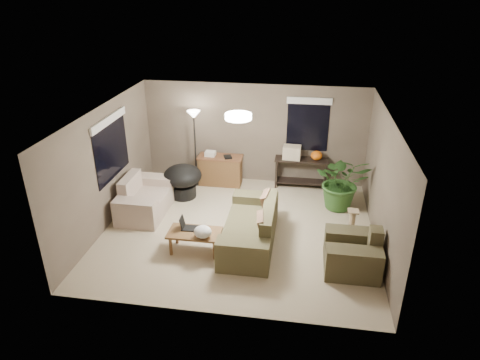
% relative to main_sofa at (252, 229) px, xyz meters
% --- Properties ---
extents(room_shell, '(5.50, 5.50, 5.50)m').
position_rel_main_sofa_xyz_m(room_shell, '(-0.33, 0.42, 0.96)').
color(room_shell, '#C4AE91').
rests_on(room_shell, ground).
extents(main_sofa, '(0.95, 2.20, 0.85)m').
position_rel_main_sofa_xyz_m(main_sofa, '(0.00, 0.00, 0.00)').
color(main_sofa, '#49442C').
rests_on(main_sofa, ground).
extents(throw_pillows, '(0.29, 1.37, 0.47)m').
position_rel_main_sofa_xyz_m(throw_pillows, '(0.26, 0.00, 0.36)').
color(throw_pillows, '#8C7251').
rests_on(throw_pillows, main_sofa).
extents(loveseat, '(0.90, 1.60, 0.85)m').
position_rel_main_sofa_xyz_m(loveseat, '(-2.52, 0.86, 0.00)').
color(loveseat, beige).
rests_on(loveseat, ground).
extents(armchair, '(0.95, 1.00, 0.85)m').
position_rel_main_sofa_xyz_m(armchair, '(1.89, -0.56, 0.00)').
color(armchair, '#453F29').
rests_on(armchair, ground).
extents(coffee_table, '(1.00, 0.55, 0.42)m').
position_rel_main_sofa_xyz_m(coffee_table, '(-1.03, -0.46, 0.06)').
color(coffee_table, brown).
rests_on(coffee_table, ground).
extents(laptop, '(0.36, 0.24, 0.24)m').
position_rel_main_sofa_xyz_m(laptop, '(-1.20, -0.36, 0.19)').
color(laptop, black).
rests_on(laptop, coffee_table).
extents(plastic_bag, '(0.38, 0.35, 0.23)m').
position_rel_main_sofa_xyz_m(plastic_bag, '(-0.83, -0.61, 0.24)').
color(plastic_bag, white).
rests_on(plastic_bag, coffee_table).
extents(desk, '(1.10, 0.50, 0.75)m').
position_rel_main_sofa_xyz_m(desk, '(-1.13, 2.53, 0.08)').
color(desk, brown).
rests_on(desk, ground).
extents(desk_papers, '(0.70, 0.29, 0.12)m').
position_rel_main_sofa_xyz_m(desk_papers, '(-1.29, 2.52, 0.51)').
color(desk_papers, silver).
rests_on(desk_papers, desk).
extents(console_table, '(1.30, 0.40, 0.75)m').
position_rel_main_sofa_xyz_m(console_table, '(0.88, 2.67, 0.14)').
color(console_table, black).
rests_on(console_table, ground).
extents(pumpkin, '(0.36, 0.36, 0.23)m').
position_rel_main_sofa_xyz_m(pumpkin, '(1.23, 2.67, 0.57)').
color(pumpkin, orange).
rests_on(pumpkin, console_table).
extents(cardboard_box, '(0.44, 0.34, 0.32)m').
position_rel_main_sofa_xyz_m(cardboard_box, '(0.63, 2.67, 0.61)').
color(cardboard_box, beige).
rests_on(cardboard_box, console_table).
extents(papasan_chair, '(1.11, 1.11, 0.80)m').
position_rel_main_sofa_xyz_m(papasan_chair, '(-1.87, 1.70, 0.17)').
color(papasan_chair, black).
rests_on(papasan_chair, ground).
extents(floor_lamp, '(0.32, 0.32, 1.91)m').
position_rel_main_sofa_xyz_m(floor_lamp, '(-1.74, 2.45, 1.30)').
color(floor_lamp, black).
rests_on(floor_lamp, ground).
extents(ceiling_fixture, '(0.50, 0.50, 0.10)m').
position_rel_main_sofa_xyz_m(ceiling_fixture, '(-0.33, 0.42, 2.15)').
color(ceiling_fixture, white).
rests_on(ceiling_fixture, room_shell).
extents(houseplant, '(1.18, 1.31, 1.02)m').
position_rel_main_sofa_xyz_m(houseplant, '(1.80, 1.72, 0.22)').
color(houseplant, '#2D5923').
rests_on(houseplant, ground).
extents(cat_scratching_post, '(0.32, 0.32, 0.50)m').
position_rel_main_sofa_xyz_m(cat_scratching_post, '(1.98, 0.70, -0.08)').
color(cat_scratching_post, tan).
rests_on(cat_scratching_post, ground).
extents(window_left, '(0.05, 1.56, 1.33)m').
position_rel_main_sofa_xyz_m(window_left, '(-3.06, 0.72, 1.49)').
color(window_left, black).
rests_on(window_left, room_shell).
extents(window_back, '(1.06, 0.05, 1.33)m').
position_rel_main_sofa_xyz_m(window_back, '(0.97, 2.89, 1.49)').
color(window_back, black).
rests_on(window_back, room_shell).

